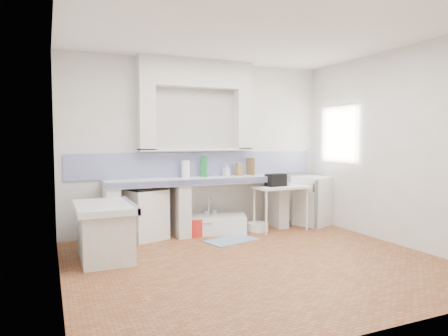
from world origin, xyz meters
name	(u,v)px	position (x,y,z in m)	size (l,w,h in m)	color
floor	(256,261)	(0.00, 0.00, 0.00)	(4.50, 4.50, 0.00)	#975B37
ceiling	(258,31)	(0.00, 0.00, 2.80)	(4.50, 4.50, 0.00)	silver
wall_back	(200,146)	(0.00, 2.00, 1.40)	(4.50, 4.50, 0.00)	silver
wall_front	(382,154)	(0.00, -2.00, 1.40)	(4.50, 4.50, 0.00)	silver
wall_left	(57,151)	(-2.25, 0.00, 1.40)	(4.50, 4.50, 0.00)	silver
wall_right	(395,147)	(2.25, 0.00, 1.40)	(4.50, 4.50, 0.00)	silver
alcove_mass	(197,73)	(-0.10, 1.88, 2.58)	(1.90, 0.25, 0.45)	silver
window_frame	(348,134)	(2.42, 1.20, 1.60)	(0.35, 0.86, 1.06)	#3D2413
lace_valance	(342,112)	(2.28, 1.20, 1.98)	(0.01, 0.84, 0.24)	white
counter_slab	(201,180)	(-0.10, 1.70, 0.86)	(3.00, 0.60, 0.08)	white
counter_lip	(207,182)	(-0.10, 1.42, 0.86)	(3.00, 0.04, 0.10)	navy
counter_pier_left	(112,215)	(-1.50, 1.70, 0.41)	(0.20, 0.55, 0.82)	silver
counter_pier_mid	(180,210)	(-0.45, 1.70, 0.41)	(0.20, 0.55, 0.82)	silver
counter_pier_right	(276,203)	(1.30, 1.70, 0.41)	(0.20, 0.55, 0.82)	silver
peninsula_top	(104,207)	(-1.70, 0.90, 0.66)	(0.70, 1.10, 0.08)	white
peninsula_base	(105,234)	(-1.70, 0.90, 0.31)	(0.60, 1.00, 0.62)	silver
peninsula_lip	(130,205)	(-1.37, 0.90, 0.66)	(0.04, 1.10, 0.10)	navy
backsplash	(200,164)	(0.00, 1.99, 1.10)	(4.27, 0.03, 0.40)	navy
stove	(146,214)	(-0.99, 1.70, 0.38)	(0.53, 0.52, 0.76)	white
sink	(213,225)	(0.10, 1.66, 0.13)	(1.05, 0.56, 0.25)	white
side_table	(281,208)	(1.21, 1.40, 0.37)	(0.89, 0.49, 0.04)	white
fridge	(313,201)	(1.96, 1.53, 0.43)	(0.56, 0.56, 0.86)	white
bucket_red	(194,227)	(-0.25, 1.58, 0.14)	(0.29, 0.29, 0.27)	red
bucket_orange	(221,226)	(0.19, 1.55, 0.12)	(0.25, 0.25, 0.23)	#F1983B
bucket_blue	(235,222)	(0.50, 1.69, 0.14)	(0.29, 0.29, 0.27)	#1541B7
basin_white	(258,227)	(0.83, 1.49, 0.07)	(0.35, 0.35, 0.13)	white
water_bottle_a	(206,221)	(0.05, 1.85, 0.17)	(0.09, 0.09, 0.33)	silver
water_bottle_b	(215,220)	(0.20, 1.85, 0.17)	(0.09, 0.09, 0.34)	silver
black_bag	(276,180)	(1.12, 1.41, 0.84)	(0.33, 0.19, 0.21)	black
green_bottle_a	(202,167)	(-0.02, 1.83, 1.06)	(0.07, 0.07, 0.32)	#1A6930
green_bottle_b	(205,166)	(0.02, 1.82, 1.07)	(0.08, 0.08, 0.34)	#1A6930
knife_block	(239,169)	(0.63, 1.81, 1.01)	(0.11, 0.09, 0.21)	olive
cutting_board	(251,166)	(0.88, 1.85, 1.05)	(0.02, 0.22, 0.30)	olive
paper_towel	(186,169)	(-0.31, 1.84, 1.04)	(0.14, 0.14, 0.27)	white
soap_bottle	(226,170)	(0.41, 1.85, 1.00)	(0.09, 0.10, 0.21)	white
rug	(231,240)	(0.15, 1.07, 0.01)	(0.76, 0.43, 0.01)	#2F5E89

